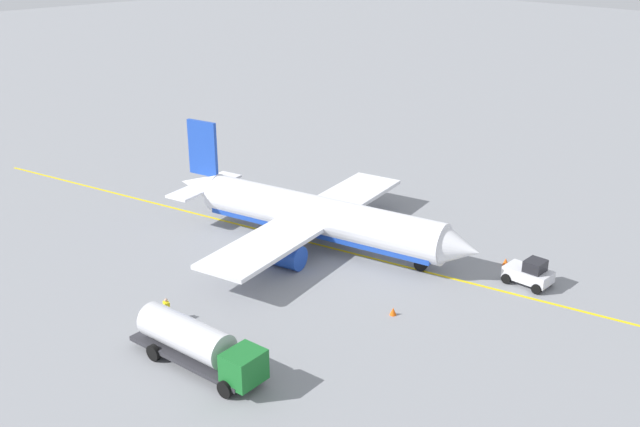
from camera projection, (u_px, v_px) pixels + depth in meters
ground_plane at (320, 245)px, 65.50m from camera, size 400.00×400.00×0.00m
airplane at (315, 217)px, 64.81m from camera, size 30.20×26.46×9.47m
fuel_tanker at (197, 343)px, 47.03m from camera, size 10.61×3.91×3.15m
pushback_tug at (530, 273)px, 58.05m from camera, size 3.70×2.47×2.20m
refueling_worker at (167, 310)px, 52.96m from camera, size 0.60×0.48×1.71m
safety_cone_nose at (393, 311)px, 53.82m from camera, size 0.52×0.52×0.58m
safety_cone_wingtip at (506, 262)px, 61.62m from camera, size 0.54×0.54×0.60m
taxi_line_marking at (320, 245)px, 65.50m from camera, size 81.03×20.48×0.01m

